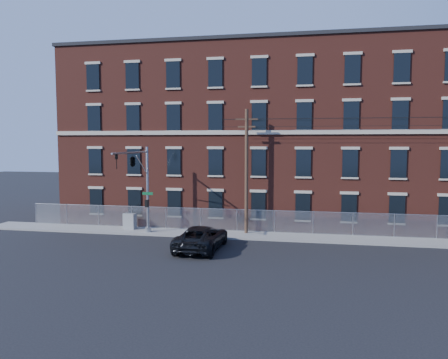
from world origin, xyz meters
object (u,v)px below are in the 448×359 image
pickup_truck (201,237)px  utility_pole_near (246,169)px  traffic_signal_mast (136,170)px  utility_cabinet (130,221)px

pickup_truck → utility_pole_near: bearing=-111.5°
utility_pole_near → pickup_truck: 7.49m
traffic_signal_mast → utility_pole_near: size_ratio=0.70×
traffic_signal_mast → pickup_truck: traffic_signal_mast is taller
traffic_signal_mast → utility_pole_near: 8.70m
utility_pole_near → utility_cabinet: (-9.97, -0.27, -4.56)m
traffic_signal_mast → utility_pole_near: bearing=23.1°
traffic_signal_mast → utility_cabinet: bearing=122.0°
utility_pole_near → utility_cabinet: utility_pole_near is taller
traffic_signal_mast → pickup_truck: size_ratio=1.16×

